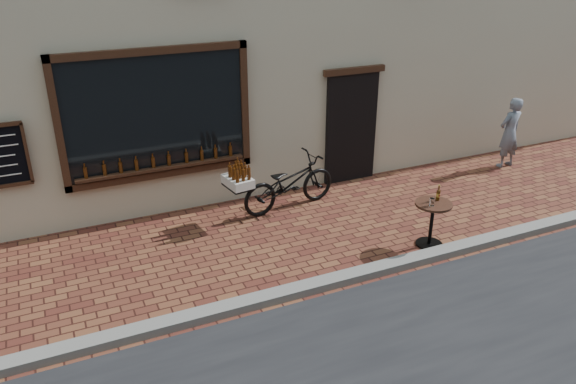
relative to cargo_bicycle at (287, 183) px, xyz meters
name	(u,v)px	position (x,y,z in m)	size (l,w,h in m)	color
ground	(354,288)	(-0.20, -2.76, -0.51)	(90.00, 90.00, 0.00)	#4E2119
kerb	(347,277)	(-0.20, -2.56, -0.45)	(90.00, 0.25, 0.12)	slate
cargo_bicycle	(287,183)	(0.00, 0.00, 0.00)	(2.24, 0.94, 1.06)	black
bistro_table	(432,215)	(1.55, -2.19, 0.03)	(0.59, 0.59, 1.01)	black
pedestrian	(510,133)	(5.19, -0.04, 0.25)	(0.55, 0.36, 1.52)	slate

